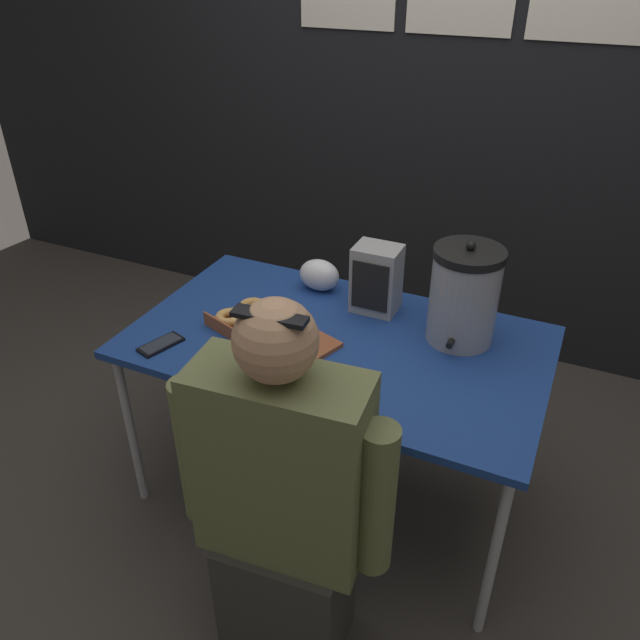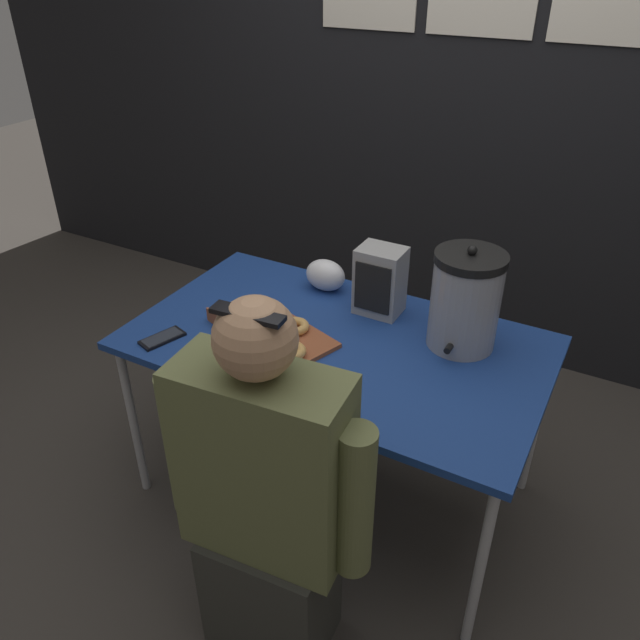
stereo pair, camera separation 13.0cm
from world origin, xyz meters
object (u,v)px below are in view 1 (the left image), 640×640
person_seated (283,509)px  donut_box (268,330)px  cell_phone (161,344)px  space_heater (376,279)px  coffee_urn (464,295)px

person_seated → donut_box: bearing=-63.0°
cell_phone → space_heater: 0.79m
donut_box → person_seated: size_ratio=0.42×
cell_phone → person_seated: 0.74m
donut_box → coffee_urn: coffee_urn is taller
space_heater → person_seated: (0.07, -0.88, -0.26)m
coffee_urn → cell_phone: 1.03m
coffee_urn → person_seated: bearing=-107.6°
space_heater → person_seated: person_seated is taller
donut_box → space_heater: (0.27, 0.32, 0.10)m
donut_box → person_seated: (0.35, -0.56, -0.16)m
cell_phone → donut_box: bearing=53.2°
coffee_urn → space_heater: 0.34m
coffee_urn → person_seated: size_ratio=0.30×
coffee_urn → cell_phone: (-0.90, -0.47, -0.16)m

